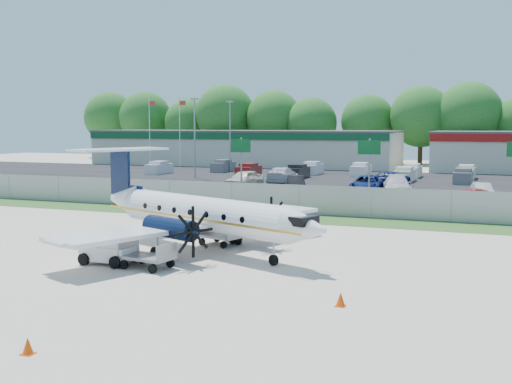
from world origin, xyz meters
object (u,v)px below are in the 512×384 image
(aircraft, at_px, (200,213))
(baggage_cart_near, at_px, (220,235))
(pushback_tug, at_px, (111,251))
(baggage_cart_far, at_px, (147,256))

(aircraft, xyz_separation_m, baggage_cart_near, (0.32, 1.65, -1.34))
(aircraft, distance_m, pushback_tug, 4.87)
(aircraft, height_order, pushback_tug, aircraft)
(pushback_tug, xyz_separation_m, baggage_cart_far, (1.95, -0.22, -0.05))
(aircraft, relative_size, baggage_cart_far, 6.56)
(baggage_cart_near, distance_m, baggage_cart_far, 6.00)
(pushback_tug, relative_size, baggage_cart_near, 0.98)
(pushback_tug, xyz_separation_m, baggage_cart_near, (2.62, 5.75, -0.08))
(aircraft, height_order, baggage_cart_near, aircraft)
(baggage_cart_near, height_order, baggage_cart_far, baggage_cart_far)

